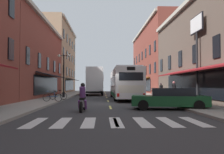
{
  "coord_description": "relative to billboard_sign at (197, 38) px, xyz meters",
  "views": [
    {
      "loc": [
        -0.56,
        -19.77,
        1.52
      ],
      "look_at": [
        0.44,
        4.36,
        2.37
      ],
      "focal_mm": 37.89,
      "sensor_mm": 36.0,
      "label": 1
    }
  ],
  "objects": [
    {
      "name": "transit_bus",
      "position": [
        -5.2,
        7.45,
        -3.6
      ],
      "size": [
        2.67,
        12.53,
        3.29
      ],
      "color": "white",
      "rests_on": "ground"
    },
    {
      "name": "street_lamp_twin",
      "position": [
        -12.03,
        8.7,
        -2.43
      ],
      "size": [
        1.42,
        0.32,
        4.95
      ],
      "color": "black",
      "rests_on": "sidewalk_left"
    },
    {
      "name": "sidewalk_right",
      "position": [
        -1.15,
        1.18,
        -5.25
      ],
      "size": [
        3.0,
        80.0,
        0.14
      ],
      "primitive_type": "cube",
      "color": "gray",
      "rests_on": "ground"
    },
    {
      "name": "pedestrian_mid",
      "position": [
        -1.35,
        6.24,
        -4.36
      ],
      "size": [
        0.36,
        0.36,
        1.62
      ],
      "rotation": [
        0.0,
        0.0,
        1.89
      ],
      "color": "black",
      "rests_on": "sidewalk_right"
    },
    {
      "name": "pedestrian_near",
      "position": [
        -1.21,
        2.24,
        -4.26
      ],
      "size": [
        0.42,
        0.53,
        1.74
      ],
      "rotation": [
        0.0,
        0.0,
        2.75
      ],
      "color": "maroon",
      "rests_on": "sidewalk_right"
    },
    {
      "name": "billboard_sign",
      "position": [
        0.0,
        0.0,
        0.0
      ],
      "size": [
        0.4,
        2.4,
        7.01
      ],
      "color": "black",
      "rests_on": "sidewalk_right"
    },
    {
      "name": "motorcycle_rider",
      "position": [
        -8.75,
        -4.74,
        -4.61
      ],
      "size": [
        0.62,
        2.07,
        1.66
      ],
      "color": "black",
      "rests_on": "ground"
    },
    {
      "name": "box_truck",
      "position": [
        -8.72,
        17.35,
        -3.21
      ],
      "size": [
        2.59,
        8.0,
        4.08
      ],
      "color": "#B21E19",
      "rests_on": "ground"
    },
    {
      "name": "bicycle_near",
      "position": [
        -11.83,
        4.29,
        -4.82
      ],
      "size": [
        1.71,
        0.48,
        0.91
      ],
      "color": "black",
      "rests_on": "sidewalk_left"
    },
    {
      "name": "crosswalk_near",
      "position": [
        -7.05,
        -8.82,
        -5.32
      ],
      "size": [
        7.1,
        2.8,
        0.01
      ],
      "color": "silver",
      "rests_on": "ground"
    },
    {
      "name": "sedan_near",
      "position": [
        -3.34,
        -3.83,
        -4.63
      ],
      "size": [
        4.9,
        2.69,
        1.35
      ],
      "color": "#144723",
      "rests_on": "ground"
    },
    {
      "name": "sedan_mid",
      "position": [
        -9.0,
        27.62,
        -4.63
      ],
      "size": [
        1.89,
        4.27,
        1.34
      ],
      "color": "#144723",
      "rests_on": "ground"
    },
    {
      "name": "bicycle_mid",
      "position": [
        -11.85,
        1.77,
        -4.82
      ],
      "size": [
        1.7,
        0.48,
        0.91
      ],
      "color": "black",
      "rests_on": "sidewalk_left"
    },
    {
      "name": "ground_plane",
      "position": [
        -7.05,
        1.18,
        -5.37
      ],
      "size": [
        34.8,
        80.0,
        0.1
      ],
      "primitive_type": "cube",
      "color": "#333335"
    },
    {
      "name": "sidewalk_left",
      "position": [
        -12.95,
        1.18,
        -5.25
      ],
      "size": [
        3.0,
        80.0,
        0.14
      ],
      "primitive_type": "cube",
      "color": "gray",
      "rests_on": "ground"
    },
    {
      "name": "lane_centre_dashes",
      "position": [
        -7.05,
        0.93,
        -5.32
      ],
      "size": [
        0.14,
        73.9,
        0.01
      ],
      "color": "#DBCC4C",
      "rests_on": "ground"
    }
  ]
}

